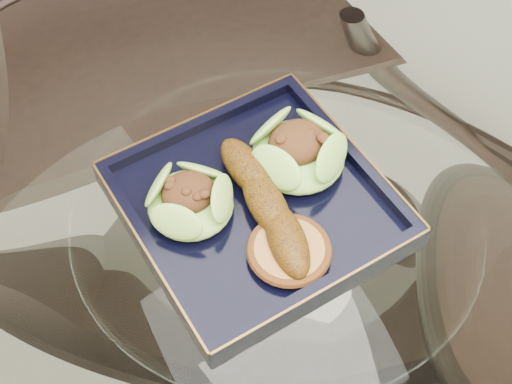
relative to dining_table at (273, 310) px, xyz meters
name	(u,v)px	position (x,y,z in m)	size (l,w,h in m)	color
dining_table	(273,310)	(0.00, 0.00, 0.00)	(1.13, 1.13, 0.77)	white
dining_chair	(181,54)	(0.12, 0.54, -0.06)	(0.44, 0.44, 0.97)	black
navy_plate	(256,208)	(0.00, 0.05, 0.17)	(0.27, 0.27, 0.02)	black
lettuce_wrap_left	(190,202)	(-0.07, 0.07, 0.20)	(0.09, 0.09, 0.03)	#5E972C
lettuce_wrap_right	(298,153)	(0.07, 0.07, 0.20)	(0.11, 0.11, 0.04)	#569D2D
roasted_plantain	(266,203)	(0.00, 0.03, 0.20)	(0.19, 0.04, 0.04)	#653D0A
crumb_patty	(289,251)	(0.00, -0.03, 0.19)	(0.08, 0.08, 0.01)	#A87438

